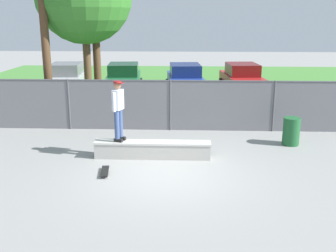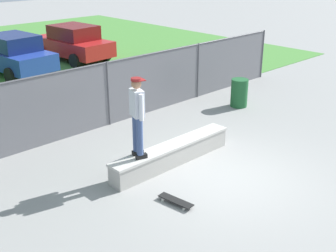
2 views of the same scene
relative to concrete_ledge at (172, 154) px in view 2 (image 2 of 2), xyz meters
The scene contains 8 objects.
ground_plane 1.46m from the concrete_ledge, 72.73° to the right, with size 80.00×80.00×0.00m, color gray.
concrete_ledge is the anchor object (origin of this frame).
skateboarder 1.65m from the concrete_ledge, behind, with size 0.37×0.58×1.84m.
skateboard 1.83m from the concrete_ledge, 131.58° to the right, with size 0.30×0.82×0.09m.
chainlink_fence 3.28m from the concrete_ledge, 82.29° to the left, with size 15.50×0.07×1.92m.
car_blue 10.77m from the concrete_ledge, 84.87° to the left, with size 2.30×4.34×1.66m.
car_red 11.88m from the concrete_ledge, 69.51° to the left, with size 2.30×4.34×1.66m.
trash_bin 4.81m from the concrete_ledge, 18.32° to the left, with size 0.56×0.56×0.94m, color #1E592D.
Camera 2 is at (-6.95, -5.38, 4.80)m, focal length 45.73 mm.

